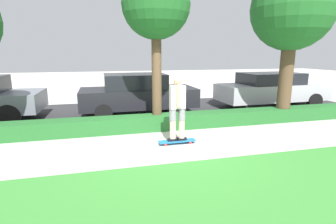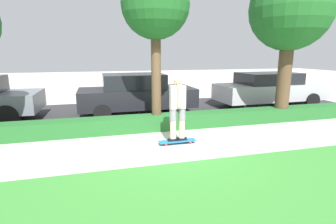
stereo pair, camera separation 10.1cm
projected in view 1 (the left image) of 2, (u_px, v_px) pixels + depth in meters
name	position (u px, v px, depth m)	size (l,w,h in m)	color
ground_plane	(170.00, 147.00, 6.56)	(60.00, 60.00, 0.00)	#BCB7AD
grass_lawn_strip	(224.00, 217.00, 3.72)	(18.63, 4.00, 0.01)	#388433
street_asphalt	(144.00, 112.00, 10.53)	(18.63, 5.00, 0.01)	#2D2D30
hedge_row	(157.00, 122.00, 8.02)	(18.63, 0.60, 0.46)	#236028
skateboard	(177.00, 141.00, 6.76)	(0.97, 0.24, 0.09)	#1E6BAD
skater_person	(177.00, 107.00, 6.56)	(0.50, 0.43, 1.68)	black
tree_mid	(156.00, 7.00, 7.40)	(1.96, 1.96, 4.63)	brown
tree_far	(292.00, 11.00, 8.32)	(2.60, 2.60, 4.97)	brown
parked_car_middle	(138.00, 94.00, 10.04)	(4.35, 1.93, 1.54)	black
parked_car_rear	(272.00, 89.00, 11.36)	(4.86, 1.96, 1.49)	#B7B7BC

